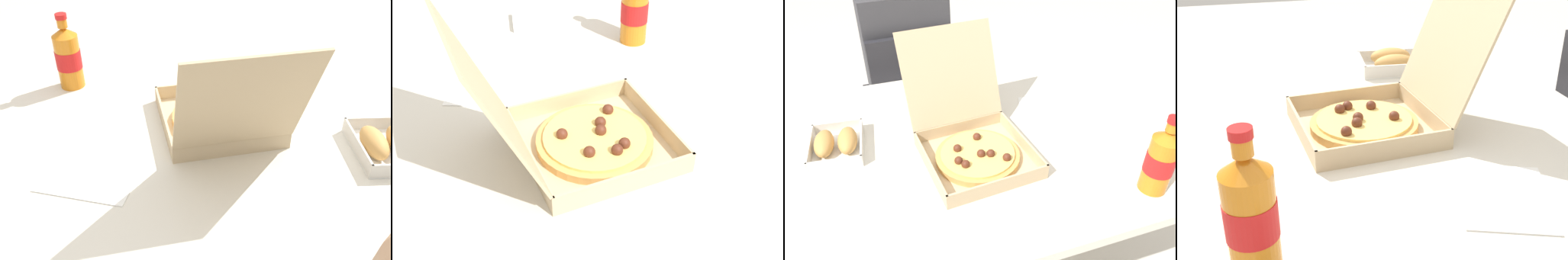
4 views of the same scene
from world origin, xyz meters
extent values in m
cube|color=silver|center=(0.00, 0.00, 0.69)|extent=(1.35, 0.91, 0.03)
cylinder|color=#B7B7BC|center=(-0.60, 0.39, 0.34)|extent=(0.05, 0.05, 0.67)
cylinder|color=#B7B7BC|center=(0.60, 0.39, 0.34)|extent=(0.05, 0.05, 0.67)
cube|color=#232328|center=(-0.14, 0.76, 0.43)|extent=(0.41, 0.41, 0.04)
cube|color=#232328|center=(-0.13, 0.57, 0.64)|extent=(0.36, 0.04, 0.38)
cylinder|color=#B2B2B7|center=(0.03, 0.93, 0.21)|extent=(0.03, 0.03, 0.43)
cylinder|color=#B2B2B7|center=(-0.31, 0.92, 0.21)|extent=(0.03, 0.03, 0.43)
cylinder|color=#B2B2B7|center=(0.04, 0.59, 0.21)|extent=(0.03, 0.03, 0.43)
cylinder|color=#B2B2B7|center=(-0.30, 0.58, 0.21)|extent=(0.03, 0.03, 0.43)
cylinder|color=#333847|center=(-0.05, 0.91, 0.23)|extent=(0.09, 0.09, 0.45)
cylinder|color=#333847|center=(-0.23, 0.90, 0.23)|extent=(0.09, 0.09, 0.45)
cube|color=#333847|center=(-0.05, 0.86, 0.50)|extent=(0.12, 0.30, 0.10)
cube|color=#333847|center=(-0.23, 0.85, 0.50)|extent=(0.12, 0.30, 0.10)
cube|color=#38383D|center=(-0.13, 0.70, 0.76)|extent=(0.37, 0.19, 0.42)
cube|color=tan|center=(-0.07, -0.10, 0.71)|extent=(0.31, 0.31, 0.01)
cube|color=tan|center=(-0.06, -0.24, 0.73)|extent=(0.29, 0.03, 0.04)
cube|color=tan|center=(-0.21, -0.11, 0.73)|extent=(0.03, 0.29, 0.04)
cube|color=tan|center=(0.07, -0.09, 0.73)|extent=(0.03, 0.29, 0.04)
cube|color=tan|center=(-0.08, 0.04, 0.73)|extent=(0.29, 0.03, 0.04)
cube|color=tan|center=(-0.09, 0.10, 0.88)|extent=(0.30, 0.14, 0.27)
cylinder|color=tan|center=(-0.07, -0.10, 0.72)|extent=(0.24, 0.24, 0.02)
cylinder|color=#EAC666|center=(-0.07, -0.10, 0.73)|extent=(0.21, 0.21, 0.01)
sphere|color=#562819|center=(-0.07, -0.11, 0.74)|extent=(0.02, 0.02, 0.02)
sphere|color=#562819|center=(-0.14, -0.12, 0.74)|extent=(0.02, 0.02, 0.02)
sphere|color=#562819|center=(-0.12, -0.07, 0.74)|extent=(0.02, 0.02, 0.02)
sphere|color=#562819|center=(-0.04, -0.12, 0.74)|extent=(0.02, 0.02, 0.02)
sphere|color=#562819|center=(-0.12, -0.14, 0.74)|extent=(0.02, 0.02, 0.02)
sphere|color=#562819|center=(-0.01, -0.15, 0.74)|extent=(0.02, 0.02, 0.02)
sphere|color=#562819|center=(-0.05, -0.03, 0.74)|extent=(0.02, 0.02, 0.02)
cube|color=white|center=(-0.45, 0.08, 0.71)|extent=(0.17, 0.20, 0.00)
cube|color=silver|center=(-0.46, -0.01, 0.73)|extent=(0.15, 0.02, 0.03)
cube|color=silver|center=(-0.44, 0.17, 0.73)|extent=(0.15, 0.02, 0.03)
cube|color=silver|center=(-0.52, 0.09, 0.73)|extent=(0.02, 0.19, 0.03)
cube|color=silver|center=(-0.38, 0.08, 0.73)|extent=(0.02, 0.19, 0.03)
ellipsoid|color=tan|center=(-0.48, 0.09, 0.74)|extent=(0.07, 0.12, 0.05)
ellipsoid|color=tan|center=(-0.42, 0.08, 0.74)|extent=(0.07, 0.12, 0.05)
cylinder|color=orange|center=(0.33, -0.35, 0.78)|extent=(0.07, 0.07, 0.16)
cone|color=orange|center=(0.33, -0.35, 0.88)|extent=(0.07, 0.07, 0.02)
cylinder|color=orange|center=(0.33, -0.35, 0.90)|extent=(0.03, 0.03, 0.02)
cylinder|color=red|center=(0.33, -0.35, 0.92)|extent=(0.03, 0.03, 0.01)
cylinder|color=red|center=(0.33, -0.35, 0.79)|extent=(0.07, 0.07, 0.06)
cube|color=white|center=(0.25, 0.08, 0.71)|extent=(0.25, 0.21, 0.00)
cube|color=white|center=(0.52, -0.11, 0.71)|extent=(0.13, 0.13, 0.02)
camera|label=1|loc=(0.11, 0.84, 1.36)|focal=40.04mm
camera|label=2|loc=(-0.80, 0.16, 1.36)|focal=44.92mm
camera|label=3|loc=(-0.35, -0.92, 1.43)|focal=36.03mm
camera|label=4|loc=(0.90, -0.33, 1.20)|focal=46.12mm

